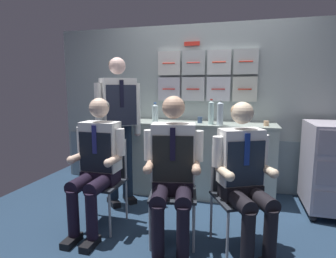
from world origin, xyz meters
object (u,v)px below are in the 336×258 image
(service_trolley, at_px, (326,165))
(crew_member_left, at_px, (97,159))
(crew_member_by_counter, at_px, (245,173))
(folding_chair_right, at_px, (174,181))
(water_bottle_short, at_px, (211,112))
(crew_member_standing, at_px, (119,119))
(folding_chair_left, at_px, (106,172))
(folding_chair_by_counter, at_px, (235,185))
(paper_cup_blue, at_px, (266,123))
(crew_member_right, at_px, (173,165))

(service_trolley, bearing_deg, crew_member_left, -156.47)
(crew_member_by_counter, bearing_deg, service_trolley, 48.90)
(folding_chair_right, height_order, water_bottle_short, water_bottle_short)
(service_trolley, xyz_separation_m, crew_member_standing, (-2.24, -0.33, 0.47))
(folding_chair_left, relative_size, crew_member_standing, 0.50)
(folding_chair_left, xyz_separation_m, folding_chair_by_counter, (1.26, -0.04, 0.00))
(folding_chair_right, bearing_deg, crew_member_standing, 145.28)
(folding_chair_by_counter, height_order, paper_cup_blue, paper_cup_blue)
(crew_member_left, bearing_deg, service_trolley, 23.53)
(service_trolley, height_order, folding_chair_right, service_trolley)
(crew_member_left, relative_size, crew_member_right, 0.98)
(water_bottle_short, bearing_deg, crew_member_by_counter, -69.60)
(paper_cup_blue, bearing_deg, crew_member_by_counter, -102.55)
(folding_chair_left, distance_m, crew_member_right, 0.81)
(crew_member_right, relative_size, folding_chair_by_counter, 1.52)
(service_trolley, xyz_separation_m, folding_chair_right, (-1.47, -0.87, -0.01))
(crew_member_standing, bearing_deg, folding_chair_by_counter, -20.96)
(crew_member_by_counter, bearing_deg, folding_chair_by_counter, 116.23)
(folding_chair_by_counter, bearing_deg, crew_member_by_counter, -63.77)
(crew_member_by_counter, bearing_deg, paper_cup_blue, 77.45)
(crew_member_left, distance_m, crew_member_right, 0.75)
(crew_member_by_counter, relative_size, paper_cup_blue, 21.45)
(paper_cup_blue, bearing_deg, crew_member_right, -126.48)
(service_trolley, height_order, water_bottle_short, water_bottle_short)
(folding_chair_right, relative_size, crew_member_standing, 0.50)
(folding_chair_right, xyz_separation_m, paper_cup_blue, (0.84, 0.95, 0.43))
(service_trolley, relative_size, folding_chair_by_counter, 1.17)
(crew_member_standing, bearing_deg, folding_chair_left, -83.14)
(crew_member_standing, bearing_deg, crew_member_left, -85.12)
(folding_chair_by_counter, xyz_separation_m, water_bottle_short, (-0.31, 0.89, 0.54))
(crew_member_left, height_order, crew_member_standing, crew_member_standing)
(crew_member_by_counter, bearing_deg, water_bottle_short, 110.40)
(water_bottle_short, bearing_deg, folding_chair_by_counter, -70.59)
(crew_member_left, bearing_deg, folding_chair_right, 6.44)
(crew_member_standing, bearing_deg, service_trolley, 8.49)
(crew_member_right, distance_m, paper_cup_blue, 1.39)
(water_bottle_short, bearing_deg, folding_chair_right, -103.63)
(crew_member_left, xyz_separation_m, folding_chair_right, (0.72, 0.08, -0.17))
(folding_chair_left, bearing_deg, folding_chair_right, -6.27)
(folding_chair_right, bearing_deg, service_trolley, 30.73)
(folding_chair_left, relative_size, water_bottle_short, 2.81)
(folding_chair_left, distance_m, crew_member_standing, 0.67)
(crew_member_by_counter, bearing_deg, crew_member_left, 178.73)
(folding_chair_left, distance_m, crew_member_left, 0.23)
(folding_chair_left, relative_size, folding_chair_right, 1.00)
(folding_chair_right, relative_size, water_bottle_short, 2.81)
(crew_member_by_counter, relative_size, crew_member_standing, 0.74)
(folding_chair_by_counter, xyz_separation_m, paper_cup_blue, (0.31, 0.91, 0.43))
(water_bottle_short, bearing_deg, crew_member_standing, -158.82)
(crew_member_left, height_order, paper_cup_blue, crew_member_left)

